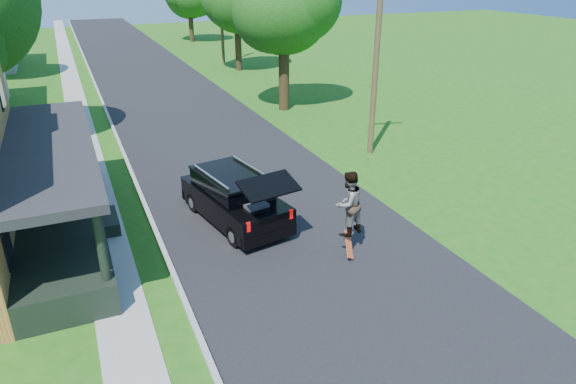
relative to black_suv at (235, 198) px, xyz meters
name	(u,v)px	position (x,y,z in m)	size (l,w,h in m)	color
ground	(339,286)	(1.40, -4.78, -0.88)	(140.00, 140.00, 0.00)	#1C5C12
street	(179,110)	(1.40, 15.22, -0.88)	(8.00, 120.00, 0.02)	black
curb	(108,117)	(-2.65, 15.22, -0.88)	(0.15, 120.00, 0.12)	#989994
sidewalk	(80,120)	(-4.20, 15.22, -0.88)	(1.30, 120.00, 0.03)	gray
black_suv	(235,198)	(0.00, 0.00, 0.00)	(2.69, 5.16, 2.29)	black
skateboarder	(348,204)	(2.44, -3.28, 0.75)	(1.15, 1.01, 1.98)	black
skateboard	(349,245)	(2.39, -3.52, -0.50)	(0.46, 0.74, 0.67)	#9A330D
tree_right_near	(283,4)	(7.22, 12.91, 5.08)	(6.30, 6.38, 8.93)	black
utility_pole_near	(376,59)	(7.88, 4.14, 3.41)	(1.56, 0.46, 8.29)	#4D3E24
utility_pole_far	(221,4)	(8.40, 29.08, 4.09)	(1.59, 0.52, 9.64)	#4D3E24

